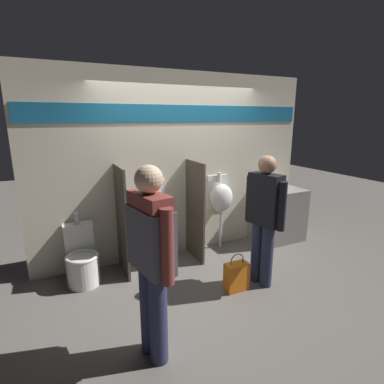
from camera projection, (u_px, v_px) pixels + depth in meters
The scene contains 13 objects.
ground_plane at pixel (197, 266), 4.26m from camera, with size 16.00×16.00×0.00m, color #5B5651.
display_wall at pixel (180, 165), 4.46m from camera, with size 4.28×0.07×2.70m.
sink_counter at pixel (278, 215), 5.11m from camera, with size 0.82×0.57×0.89m.
sink_basin at pixel (275, 185), 5.01m from camera, with size 0.34×0.34×0.27m.
cell_phone at pixel (273, 192), 4.79m from camera, with size 0.07×0.14×0.01m.
divider_near_counter at pixel (122, 221), 3.93m from camera, with size 0.03×0.58×1.46m.
divider_mid at pixel (195, 211), 4.37m from camera, with size 0.03×0.58×1.46m.
urinal_near_counter at pixel (156, 206), 4.27m from camera, with size 0.38×0.27×1.22m.
urinal_far at pixel (221, 198), 4.71m from camera, with size 0.38×0.27×1.22m.
toilet at pixel (82, 261), 3.79m from camera, with size 0.41×0.57×0.87m.
person_in_vest at pixel (151, 252), 2.44m from camera, with size 0.30×0.59×1.71m.
person_with_lanyard at pixel (264, 216), 3.62m from camera, with size 0.27×0.56×1.63m.
shopping_bag at pixel (236, 276), 3.64m from camera, with size 0.28×0.16×0.48m.
Camera 1 is at (-1.74, -3.47, 2.06)m, focal length 28.00 mm.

